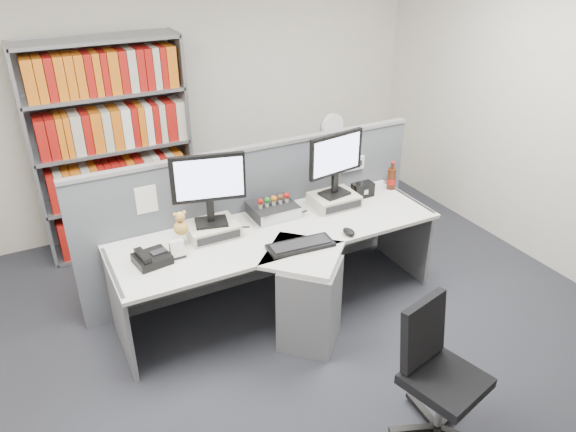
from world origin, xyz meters
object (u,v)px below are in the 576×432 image
desk (291,272)px  desk_phone (151,258)px  desk_calendar (177,250)px  office_chair (436,369)px  cola_bottle (391,179)px  desktop_pc (273,209)px  speaker (363,190)px  monitor_right (336,159)px  mouse (349,232)px  shelving_unit (113,151)px  monitor_left (208,184)px  filing_cabinet (329,187)px  desk_fan (331,130)px  keyboard (300,245)px

desk → desk_phone: size_ratio=9.81×
desk_calendar → office_chair: 1.91m
cola_bottle → desk: bearing=-160.9°
desktop_pc → speaker: bearing=-3.3°
monitor_right → office_chair: monitor_right is taller
desk → speaker: (0.93, 0.42, 0.33)m
monitor_right → cola_bottle: bearing=4.2°
desk_calendar → desk_phone: bearing=176.3°
desk_phone → desk_calendar: (0.19, -0.01, 0.02)m
desk → speaker: bearing=24.2°
mouse → desktop_pc: bearing=123.6°
desktop_pc → cola_bottle: (1.17, -0.04, 0.05)m
desktop_pc → shelving_unit: (-0.98, 1.38, 0.21)m
desktop_pc → desk_phone: desk_phone is taller
desk → monitor_left: bearing=141.8°
filing_cabinet → desktop_pc: bearing=-140.3°
desk → desk_fan: (1.20, 1.40, 0.53)m
monitor_left → monitor_right: monitor_left is taller
keyboard → shelving_unit: (-0.93, 1.94, 0.24)m
mouse → desk_calendar: size_ratio=0.92×
speaker → shelving_unit: shelving_unit is taller
filing_cabinet → desk_phone: bearing=-151.6°
desk_calendar → filing_cabinet: bearing=30.8°
mouse → filing_cabinet: (0.75, 1.50, -0.39)m
monitor_left → shelving_unit: shelving_unit is taller
speaker → desktop_pc: bearing=176.7°
keyboard → mouse: 0.42m
keyboard → office_chair: 1.31m
monitor_left → shelving_unit: 1.53m
mouse → filing_cabinet: bearing=63.4°
cola_bottle → filing_cabinet: (-0.04, 0.97, -0.47)m
monitor_left → shelving_unit: bearing=105.7°
desktop_pc → monitor_right: bearing=-8.7°
monitor_left → desktop_pc: monitor_left is taller
monitor_left → filing_cabinet: monitor_left is taller
desk → monitor_right: (0.61, 0.38, 0.69)m
desktop_pc → desk_calendar: 0.93m
monitor_right → cola_bottle: (0.63, 0.05, -0.32)m
desktop_pc → shelving_unit: shelving_unit is taller
monitor_right → filing_cabinet: size_ratio=0.77×
mouse → desk_phone: (-1.45, 0.30, 0.01)m
cola_bottle → filing_cabinet: cola_bottle is taller
desk_calendar → office_chair: office_chair is taller
monitor_right → keyboard: 0.85m
keyboard → shelving_unit: shelving_unit is taller
desktop_pc → desk_fan: 1.48m
desk_phone → keyboard: bearing=-16.1°
keyboard → filing_cabinet: keyboard is taller
desk → shelving_unit: (-0.90, 1.85, 0.52)m
desk → filing_cabinet: 1.85m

